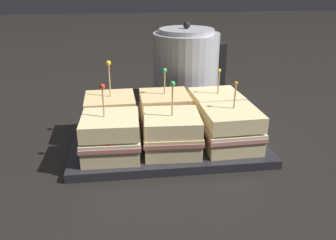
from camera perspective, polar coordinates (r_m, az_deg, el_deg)
ground_plane at (r=0.81m, az=-0.00°, el=-4.04°), size 6.00×6.00×0.00m
serving_platter at (r=0.81m, az=-0.00°, el=-3.47°), size 0.42×0.27×0.02m
sandwich_front_left at (r=0.72m, az=-9.14°, el=-2.60°), size 0.12×0.12×0.15m
sandwich_front_center at (r=0.73m, az=0.77°, el=-2.08°), size 0.12×0.12×0.15m
sandwich_front_right at (r=0.76m, az=10.03°, el=-1.41°), size 0.12×0.12×0.14m
sandwich_back_left at (r=0.84m, az=-9.18°, el=1.00°), size 0.12×0.12×0.17m
sandwich_back_center at (r=0.84m, az=-0.59°, el=1.44°), size 0.12×0.12×0.15m
sandwich_back_right at (r=0.87m, az=7.60°, el=1.83°), size 0.12×0.12×0.14m
kettle_steel at (r=1.05m, az=2.93°, el=8.38°), size 0.21×0.19×0.24m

